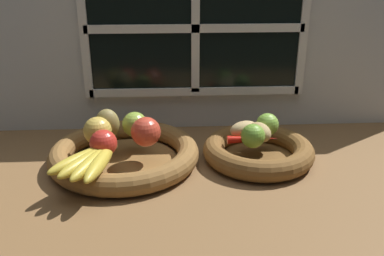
{
  "coord_description": "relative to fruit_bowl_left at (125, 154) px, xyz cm",
  "views": [
    {
      "loc": [
        -7.89,
        -93.01,
        48.79
      ],
      "look_at": [
        -2.35,
        3.79,
        9.52
      ],
      "focal_mm": 38.41,
      "sensor_mm": 36.0,
      "label": 1
    }
  ],
  "objects": [
    {
      "name": "fruit_bowl_right",
      "position": [
        34.95,
        0.0,
        0.02
      ],
      "size": [
        29.13,
        29.13,
        5.52
      ],
      "color": "brown",
      "rests_on": "ground_plane"
    },
    {
      "name": "ground_plane",
      "position": [
        19.83,
        -3.79,
        -4.08
      ],
      "size": [
        140.0,
        90.0,
        3.0
      ],
      "primitive_type": "cube",
      "color": "brown"
    },
    {
      "name": "apple_red_right",
      "position": [
        5.8,
        -1.29,
        6.72
      ],
      "size": [
        7.54,
        7.54,
        7.54
      ],
      "primitive_type": "sphere",
      "color": "#CC422D",
      "rests_on": "fruit_bowl_left"
    },
    {
      "name": "chili_pepper",
      "position": [
        33.02,
        -1.28,
        4.03
      ],
      "size": [
        13.18,
        2.38,
        2.16
      ],
      "primitive_type": "cone",
      "rotation": [
        0.0,
        1.57,
        0.02
      ],
      "color": "red",
      "rests_on": "fruit_bowl_right"
    },
    {
      "name": "potato_large",
      "position": [
        34.95,
        0.0,
        5.39
      ],
      "size": [
        7.51,
        9.06,
        4.89
      ],
      "primitive_type": "ellipsoid",
      "rotation": [
        0.0,
        0.0,
        1.92
      ],
      "color": "tan",
      "rests_on": "fruit_bowl_right"
    },
    {
      "name": "lime_near",
      "position": [
        32.47,
        -3.72,
        6.0
      ],
      "size": [
        6.11,
        6.11,
        6.11
      ],
      "primitive_type": "sphere",
      "color": "#6B9E33",
      "rests_on": "fruit_bowl_right"
    },
    {
      "name": "potato_oblong",
      "position": [
        31.5,
        2.69,
        5.18
      ],
      "size": [
        9.4,
        7.34,
        4.46
      ],
      "primitive_type": "ellipsoid",
      "rotation": [
        0.0,
        0.0,
        3.52
      ],
      "color": "tan",
      "rests_on": "fruit_bowl_right"
    },
    {
      "name": "fruit_bowl_left",
      "position": [
        0.0,
        0.0,
        0.0
      ],
      "size": [
        38.53,
        38.53,
        5.52
      ],
      "color": "brown",
      "rests_on": "ground_plane"
    },
    {
      "name": "pear_brown",
      "position": [
        -4.46,
        3.93,
        7.0
      ],
      "size": [
        6.67,
        6.0,
        8.1
      ],
      "primitive_type": "ellipsoid",
      "rotation": [
        0.0,
        0.0,
        3.2
      ],
      "color": "olive",
      "rests_on": "fruit_bowl_left"
    },
    {
      "name": "apple_red_front",
      "position": [
        -4.04,
        -6.63,
        6.23
      ],
      "size": [
        6.56,
        6.56,
        6.56
      ],
      "primitive_type": "sphere",
      "color": "red",
      "rests_on": "fruit_bowl_left"
    },
    {
      "name": "apple_green_back",
      "position": [
        2.55,
        5.11,
        6.29
      ],
      "size": [
        6.68,
        6.68,
        6.68
      ],
      "primitive_type": "sphere",
      "color": "#8CAD3D",
      "rests_on": "fruit_bowl_left"
    },
    {
      "name": "lime_far",
      "position": [
        37.84,
        3.72,
        5.99
      ],
      "size": [
        6.08,
        6.08,
        6.08
      ],
      "primitive_type": "sphere",
      "color": "#7AAD3D",
      "rests_on": "fruit_bowl_right"
    },
    {
      "name": "banana_bunch_front",
      "position": [
        -6.15,
        -12.64,
        4.63
      ],
      "size": [
        14.79,
        19.54,
        3.36
      ],
      "color": "gold",
      "rests_on": "fruit_bowl_left"
    },
    {
      "name": "back_wall",
      "position": [
        19.83,
        25.98,
        25.31
      ],
      "size": [
        140.0,
        4.6,
        55.0
      ],
      "color": "silver",
      "rests_on": "ground_plane"
    },
    {
      "name": "apple_golden_left",
      "position": [
        -6.51,
        0.58,
        6.53
      ],
      "size": [
        7.16,
        7.16,
        7.16
      ],
      "primitive_type": "sphere",
      "color": "gold",
      "rests_on": "fruit_bowl_left"
    }
  ]
}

